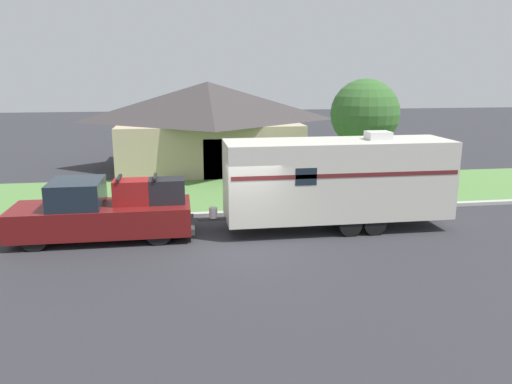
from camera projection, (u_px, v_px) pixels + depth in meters
The scene contains 8 objects.
ground_plane at pixel (245, 248), 15.61m from camera, with size 120.00×120.00×0.00m, color #2D2D33.
curb_strip at pixel (232, 213), 19.20m from camera, with size 80.00×0.30×0.14m.
lawn_strip at pixel (224, 193), 22.72m from camera, with size 80.00×7.00×0.03m.
house_across_street at pixel (208, 123), 28.63m from camera, with size 10.58×8.27×4.87m.
pickup_truck at pixel (104, 212), 16.27m from camera, with size 5.82×2.09×2.07m.
travel_trailer at pixel (338, 179), 17.23m from camera, with size 8.72×2.23×3.38m.
mailbox at pixel (140, 189), 19.07m from camera, with size 0.48×0.20×1.32m.
tree_in_yard at pixel (365, 114), 22.84m from camera, with size 3.15×3.15×5.11m.
Camera 1 is at (-1.87, -14.66, 5.31)m, focal length 35.00 mm.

